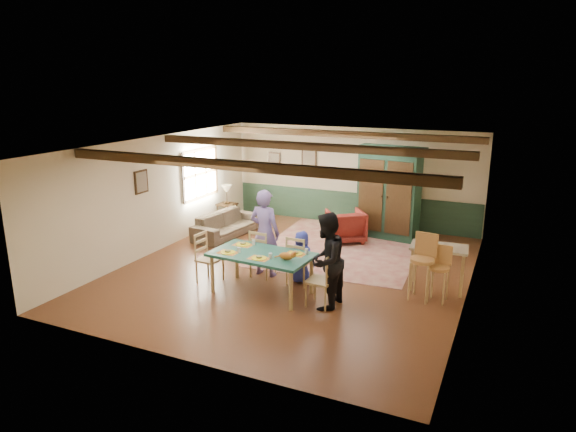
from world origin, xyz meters
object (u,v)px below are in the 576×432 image
at_px(armchair, 346,226).
at_px(counter_table, 438,268).
at_px(dining_chair_far_right, 300,259).
at_px(dining_chair_far_left, 263,253).
at_px(sofa, 227,224).
at_px(dining_chair_end_left, 210,258).
at_px(table_lamp, 227,194).
at_px(end_table, 227,213).
at_px(person_woman, 326,261).
at_px(bar_stool_right, 439,274).
at_px(person_man, 265,233).
at_px(person_child, 302,257).
at_px(dining_table, 262,273).
at_px(cat, 286,255).
at_px(armoire, 389,193).
at_px(dining_chair_end_right, 320,279).
at_px(bar_stool_left, 422,268).

distance_m(armchair, counter_table, 3.36).
distance_m(dining_chair_far_right, counter_table, 2.68).
distance_m(dining_chair_far_left, sofa, 3.06).
distance_m(dining_chair_end_left, table_lamp, 4.32).
bearing_deg(sofa, dining_chair_far_right, -119.73).
xyz_separation_m(sofa, end_table, (-0.58, 1.00, -0.01)).
distance_m(person_woman, bar_stool_right, 2.12).
xyz_separation_m(person_man, table_lamp, (-2.75, 3.06, -0.07)).
bearing_deg(end_table, armchair, -3.44).
height_order(dining_chair_far_right, person_child, person_child).
height_order(dining_table, table_lamp, table_lamp).
bearing_deg(table_lamp, dining_chair_far_left, -48.92).
distance_m(dining_table, table_lamp, 5.04).
distance_m(cat, armoire, 4.71).
xyz_separation_m(person_man, person_child, (0.84, -0.05, -0.38)).
bearing_deg(bar_stool_right, person_child, -170.05).
height_order(dining_chair_end_right, cat, dining_chair_end_right).
xyz_separation_m(person_man, counter_table, (3.38, 0.69, -0.47)).
bearing_deg(sofa, dining_chair_end_left, -148.63).
relative_size(dining_chair_end_right, armchair, 1.14).
bearing_deg(dining_chair_far_right, dining_table, 60.95).
height_order(dining_table, counter_table, counter_table).
height_order(person_man, counter_table, person_man).
bearing_deg(table_lamp, person_child, -40.93).
height_order(dining_chair_end_right, bar_stool_right, bar_stool_right).
bearing_deg(dining_chair_far_right, dining_chair_far_left, -0.00).
xyz_separation_m(armoire, bar_stool_right, (1.80, -3.51, -0.65)).
relative_size(dining_chair_far_left, person_woman, 0.58).
distance_m(person_woman, armchair, 3.93).
relative_size(dining_chair_far_left, person_man, 0.55).
bearing_deg(dining_chair_far_left, end_table, -45.40).
bearing_deg(armoire, counter_table, -52.99).
xyz_separation_m(dining_chair_far_right, bar_stool_left, (2.34, 0.22, 0.12)).
xyz_separation_m(dining_chair_end_left, counter_table, (4.23, 1.48, -0.06)).
xyz_separation_m(dining_table, counter_table, (3.01, 1.56, 0.04)).
distance_m(dining_chair_end_right, armoire, 4.63).
height_order(armchair, bar_stool_left, bar_stool_left).
distance_m(dining_chair_far_right, sofa, 3.74).
relative_size(person_woman, end_table, 3.02).
height_order(dining_table, dining_chair_far_left, dining_chair_far_left).
xyz_separation_m(dining_chair_far_left, armchair, (0.82, 2.93, -0.10)).
bearing_deg(table_lamp, sofa, -59.77).
relative_size(dining_chair_end_left, bar_stool_right, 0.96).
distance_m(table_lamp, bar_stool_right, 6.90).
height_order(person_man, armoire, armoire).
bearing_deg(sofa, person_woman, -121.54).
bearing_deg(dining_chair_far_left, bar_stool_right, -173.10).
bearing_deg(table_lamp, end_table, 0.00).
bearing_deg(bar_stool_left, counter_table, 78.54).
bearing_deg(person_man, dining_table, 116.57).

